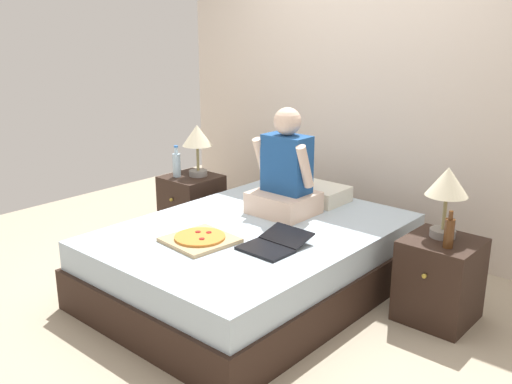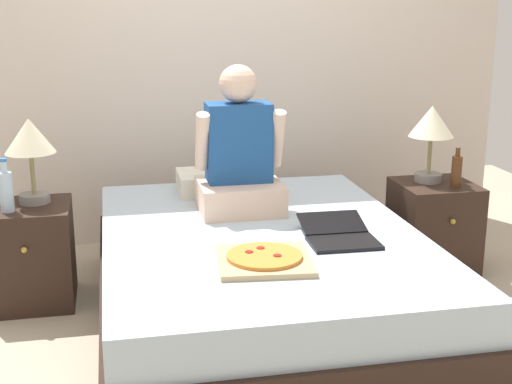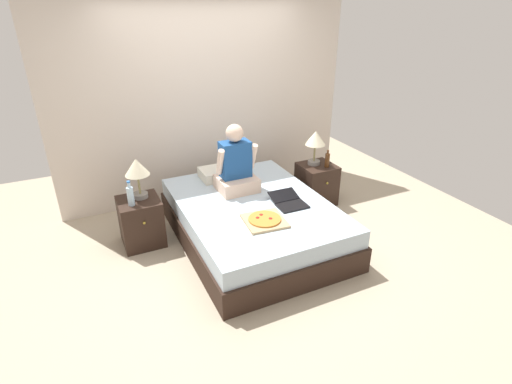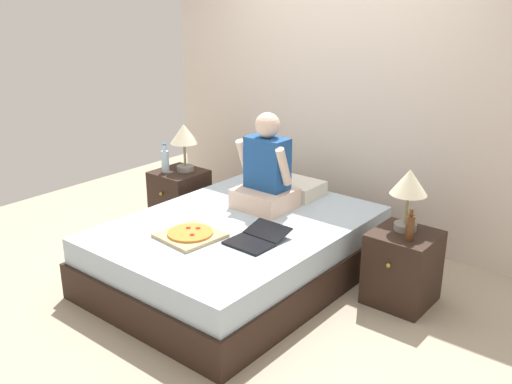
{
  "view_description": "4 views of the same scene",
  "coord_description": "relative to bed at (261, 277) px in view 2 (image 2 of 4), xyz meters",
  "views": [
    {
      "loc": [
        2.45,
        -2.77,
        1.83
      ],
      "look_at": [
        0.05,
        -0.03,
        0.74
      ],
      "focal_mm": 40.0,
      "sensor_mm": 36.0,
      "label": 1
    },
    {
      "loc": [
        -0.7,
        -3.26,
        1.58
      ],
      "look_at": [
        -0.07,
        -0.2,
        0.73
      ],
      "focal_mm": 50.0,
      "sensor_mm": 36.0,
      "label": 2
    },
    {
      "loc": [
        -1.65,
        -3.53,
        2.5
      ],
      "look_at": [
        -0.05,
        -0.19,
        0.69
      ],
      "focal_mm": 28.0,
      "sensor_mm": 36.0,
      "label": 3
    },
    {
      "loc": [
        2.66,
        -3.04,
        2.14
      ],
      "look_at": [
        0.15,
        0.04,
        0.74
      ],
      "focal_mm": 40.0,
      "sensor_mm": 36.0,
      "label": 4
    }
  ],
  "objects": [
    {
      "name": "pillow",
      "position": [
        -0.07,
        0.79,
        0.3
      ],
      "size": [
        0.52,
        0.34,
        0.12
      ],
      "primitive_type": "cube",
      "color": "silver",
      "rests_on": "bed"
    },
    {
      "name": "person_seated",
      "position": [
        -0.04,
        0.39,
        0.53
      ],
      "size": [
        0.47,
        0.4,
        0.78
      ],
      "color": "beige",
      "rests_on": "bed"
    },
    {
      "name": "water_bottle",
      "position": [
        -1.23,
        0.38,
        0.42
      ],
      "size": [
        0.07,
        0.07,
        0.28
      ],
      "color": "silver",
      "rests_on": "nightstand_left"
    },
    {
      "name": "laptop",
      "position": [
        0.34,
        -0.21,
        0.26
      ],
      "size": [
        0.33,
        0.42,
        0.07
      ],
      "color": "black",
      "rests_on": "bed"
    },
    {
      "name": "lamp_on_right_nightstand",
      "position": [
        1.12,
        0.52,
        0.63
      ],
      "size": [
        0.26,
        0.26,
        0.45
      ],
      "color": "gray",
      "rests_on": "nightstand_right"
    },
    {
      "name": "lamp_on_left_nightstand",
      "position": [
        -1.11,
        0.52,
        0.63
      ],
      "size": [
        0.26,
        0.26,
        0.45
      ],
      "color": "gray",
      "rests_on": "nightstand_left"
    },
    {
      "name": "nightstand_left",
      "position": [
        -1.15,
        0.47,
        0.04
      ],
      "size": [
        0.44,
        0.47,
        0.54
      ],
      "color": "black",
      "rests_on": "ground"
    },
    {
      "name": "ground_plane",
      "position": [
        0.0,
        0.0,
        -0.23
      ],
      "size": [
        5.94,
        5.94,
        0.0
      ],
      "primitive_type": "plane",
      "color": "tan"
    },
    {
      "name": "nightstand_right",
      "position": [
        1.15,
        0.47,
        0.04
      ],
      "size": [
        0.44,
        0.47,
        0.54
      ],
      "color": "black",
      "rests_on": "ground"
    },
    {
      "name": "beer_bottle",
      "position": [
        1.22,
        0.37,
        0.4
      ],
      "size": [
        0.06,
        0.06,
        0.23
      ],
      "color": "#512D14",
      "rests_on": "nightstand_right"
    },
    {
      "name": "wall_back",
      "position": [
        0.0,
        1.43,
        1.02
      ],
      "size": [
        3.94,
        0.12,
        2.5
      ],
      "primitive_type": "cube",
      "color": "beige",
      "rests_on": "ground"
    },
    {
      "name": "pizza_box",
      "position": [
        -0.08,
        -0.44,
        0.26
      ],
      "size": [
        0.44,
        0.44,
        0.05
      ],
      "color": "tan",
      "rests_on": "bed"
    },
    {
      "name": "bed",
      "position": [
        0.0,
        0.0,
        0.0
      ],
      "size": [
        1.58,
        2.14,
        0.47
      ],
      "color": "black",
      "rests_on": "ground"
    }
  ]
}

